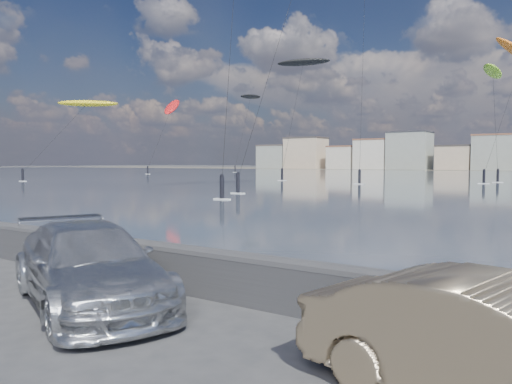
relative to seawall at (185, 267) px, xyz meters
The scene contains 9 objects.
ground 2.76m from the seawall, 90.00° to the right, with size 700.00×700.00×0.00m, color #333335.
seawall is the anchor object (origin of this frame).
car_silver 2.04m from the seawall, 117.96° to the right, with size 2.28×5.60×1.63m, color silver.
car_champagne 6.79m from the seawall, 16.36° to the right, with size 1.62×4.66×1.53m, color tan.
kitesurfer_0 118.08m from the seawall, 133.83° to the left, with size 7.21×13.89×19.58m.
kitesurfer_1 82.89m from the seawall, 117.01° to the left, with size 9.82×17.21×21.67m.
kitesurfer_9 139.79m from the seawall, 124.22° to the left, with size 4.01×15.08×23.31m.
kitesurfer_12 74.03m from the seawall, 144.34° to the left, with size 9.98×12.83×12.81m.
kitesurfer_16 84.80m from the seawall, 94.88° to the left, with size 5.68×19.00×19.07m.
Camera 1 is at (7.37, -5.38, 2.88)m, focal length 35.00 mm.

